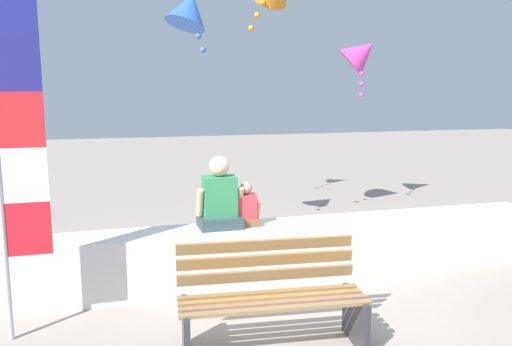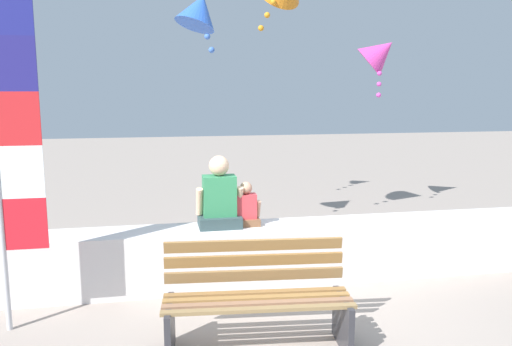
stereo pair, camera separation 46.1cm
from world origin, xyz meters
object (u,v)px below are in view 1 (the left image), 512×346
person_child (246,208)px  kite_blue (189,10)px  person_adult (220,200)px  kite_magenta (362,53)px  flag_banner (13,137)px  park_bench (271,301)px

person_child → kite_blue: kite_blue is taller
kite_blue → person_adult: bearing=-88.0°
kite_magenta → kite_blue: size_ratio=1.31×
person_child → kite_magenta: (2.84, 2.86, 1.95)m
person_adult → flag_banner: bearing=-158.2°
person_child → flag_banner: flag_banner is taller
park_bench → person_child: bearing=83.6°
flag_banner → kite_magenta: 6.30m
flag_banner → kite_blue: 3.33m
park_bench → flag_banner: size_ratio=0.52×
park_bench → kite_blue: 4.20m
person_adult → kite_magenta: 4.63m
flag_banner → kite_blue: size_ratio=3.52×
park_bench → kite_magenta: kite_magenta is taller
kite_blue → person_child: bearing=-77.4°
person_child → kite_blue: 2.88m
person_adult → person_child: 0.32m
flag_banner → kite_magenta: size_ratio=2.68×
person_child → kite_magenta: bearing=45.2°
person_child → kite_magenta: 4.48m
person_child → person_adult: bearing=-179.9°
park_bench → flag_banner: bearing=160.1°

